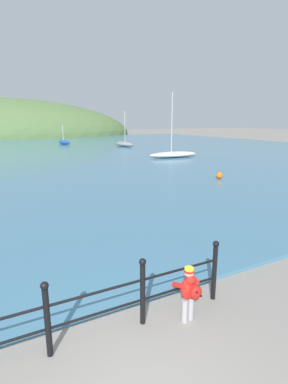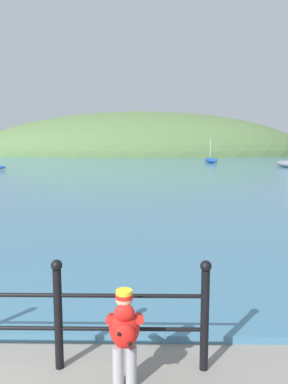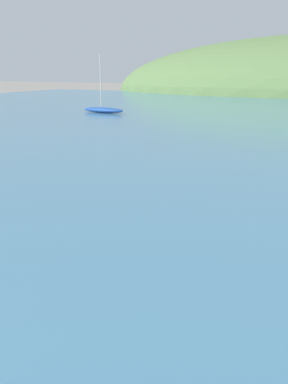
{
  "view_description": "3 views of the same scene",
  "coord_description": "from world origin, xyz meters",
  "px_view_note": "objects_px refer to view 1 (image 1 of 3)",
  "views": [
    {
      "loc": [
        -1.2,
        -2.47,
        3.4
      ],
      "look_at": [
        3.1,
        5.64,
        1.19
      ],
      "focal_mm": 28.0,
      "sensor_mm": 36.0,
      "label": 1
    },
    {
      "loc": [
        1.85,
        -2.24,
        2.42
      ],
      "look_at": [
        1.71,
        6.79,
        1.21
      ],
      "focal_mm": 35.0,
      "sensor_mm": 36.0,
      "label": 2
    },
    {
      "loc": [
        5.53,
        -0.04,
        3.26
      ],
      "look_at": [
        2.08,
        7.08,
        1.09
      ],
      "focal_mm": 42.0,
      "sensor_mm": 36.0,
      "label": 3
    }
  ],
  "objects_px": {
    "boat_nearest_quay": "(173,154)",
    "mooring_buoy": "(219,175)",
    "boat_mid_harbor": "(64,142)",
    "child_in_coat": "(189,289)",
    "boat_green_fishing": "(124,144)"
  },
  "relations": [
    {
      "from": "boat_mid_harbor",
      "to": "boat_green_fishing",
      "type": "relative_size",
      "value": 0.61
    },
    {
      "from": "child_in_coat",
      "to": "boat_mid_harbor",
      "type": "relative_size",
      "value": 0.38
    },
    {
      "from": "mooring_buoy",
      "to": "boat_mid_harbor",
      "type": "bearing_deg",
      "value": 93.88
    },
    {
      "from": "boat_nearest_quay",
      "to": "mooring_buoy",
      "type": "xyz_separation_m",
      "value": [
        -3.34,
        -9.87,
        -0.08
      ]
    },
    {
      "from": "boat_nearest_quay",
      "to": "boat_mid_harbor",
      "type": "bearing_deg",
      "value": 105.34
    },
    {
      "from": "child_in_coat",
      "to": "mooring_buoy",
      "type": "distance_m",
      "value": 13.0
    },
    {
      "from": "boat_nearest_quay",
      "to": "boat_green_fishing",
      "type": "height_order",
      "value": "boat_nearest_quay"
    },
    {
      "from": "boat_nearest_quay",
      "to": "mooring_buoy",
      "type": "distance_m",
      "value": 10.42
    },
    {
      "from": "boat_mid_harbor",
      "to": "mooring_buoy",
      "type": "xyz_separation_m",
      "value": [
        1.99,
        -29.28,
        -0.12
      ]
    },
    {
      "from": "boat_nearest_quay",
      "to": "mooring_buoy",
      "type": "height_order",
      "value": "boat_nearest_quay"
    },
    {
      "from": "child_in_coat",
      "to": "boat_green_fishing",
      "type": "xyz_separation_m",
      "value": [
        13.01,
        31.56,
        -0.18
      ]
    },
    {
      "from": "child_in_coat",
      "to": "mooring_buoy",
      "type": "xyz_separation_m",
      "value": [
        9.02,
        9.35,
        -0.32
      ]
    },
    {
      "from": "child_in_coat",
      "to": "boat_mid_harbor",
      "type": "distance_m",
      "value": 39.27
    },
    {
      "from": "boat_green_fishing",
      "to": "boat_mid_harbor",
      "type": "bearing_deg",
      "value": 130.23
    },
    {
      "from": "child_in_coat",
      "to": "boat_green_fishing",
      "type": "height_order",
      "value": "boat_green_fishing"
    }
  ]
}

